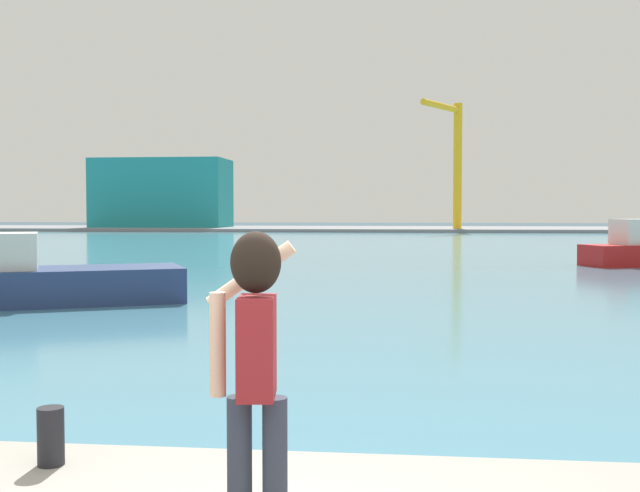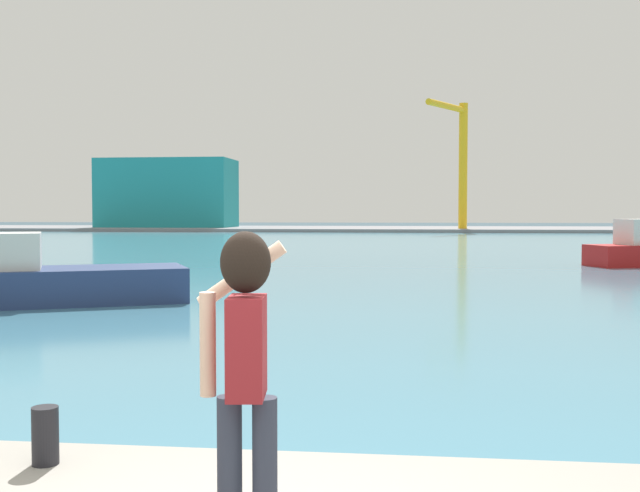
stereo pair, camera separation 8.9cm
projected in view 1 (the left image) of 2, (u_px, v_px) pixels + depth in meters
The scene contains 8 objects.
ground_plane at pixel (392, 245), 53.59m from camera, with size 220.00×220.00×0.00m, color #334751.
harbor_water at pixel (393, 244), 55.58m from camera, with size 140.00×100.00×0.02m, color teal.
far_shore_dock at pixel (397, 229), 95.29m from camera, with size 140.00×20.00×0.39m, color gray.
person_photographer at pixel (255, 353), 4.23m from camera, with size 0.53×0.55×1.74m.
harbor_bollard at pixel (51, 436), 5.57m from camera, with size 0.19×0.19×0.42m, color black.
boat_moored at pixel (12, 280), 19.22m from camera, with size 8.21×5.57×1.82m.
warehouse_left at pixel (162, 193), 97.97m from camera, with size 16.72×8.32×8.65m, color teal.
port_crane at pixel (454, 153), 87.93m from camera, with size 5.01×8.17×14.48m.
Camera 1 is at (0.78, -3.77, 2.37)m, focal length 43.03 mm.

